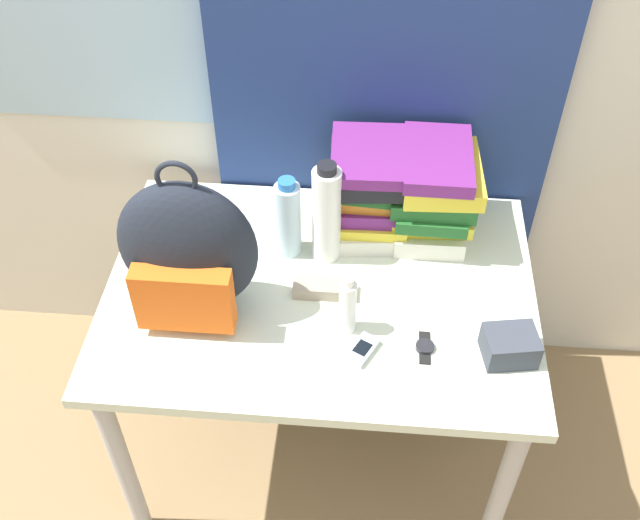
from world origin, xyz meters
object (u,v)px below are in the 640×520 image
Objects in this scene: book_stack_left at (370,190)px; camera_pouch at (510,346)px; sunscreen_bottle at (348,306)px; sports_bottle at (326,214)px; backpack at (188,253)px; wristwatch at (425,347)px; book_stack_center at (434,193)px; sunglasses_case at (323,289)px; cell_phone at (362,350)px; water_bottle at (288,218)px.

book_stack_left is 0.55m from camera_pouch.
sports_bottle is at bearing 105.50° from sunscreen_bottle.
backpack reaches higher than wristwatch.
book_stack_left reaches higher than sunscreen_bottle.
sports_bottle reaches higher than book_stack_left.
backpack is 0.39m from sunscreen_bottle.
book_stack_center is at bearing 87.63° from wristwatch.
sunglasses_case is (-0.07, 0.11, -0.06)m from sunscreen_bottle.
backpack is 4.29× the size of cell_phone.
backpack is 1.48× the size of sports_bottle.
water_bottle is 1.36× the size of sunscreen_bottle.
book_stack_left is 0.91× the size of sports_bottle.
wristwatch is at bearing -31.41° from sunglasses_case.
wristwatch is at bearing -40.53° from water_bottle.
water_bottle is 0.64m from camera_pouch.
sunscreen_bottle is (-0.21, -0.37, -0.05)m from book_stack_center.
sunscreen_bottle is 1.30× the size of camera_pouch.
cell_phone is (0.04, -0.07, -0.07)m from sunscreen_bottle.
wristwatch is (0.26, -0.30, -0.14)m from sports_bottle.
camera_pouch is at bearing -7.68° from sunscreen_bottle.
sunscreen_bottle is (0.07, -0.25, -0.06)m from sports_bottle.
sports_bottle reaches higher than sunglasses_case.
cell_phone is at bearing -57.42° from water_bottle.
backpack is at bearing 170.93° from wristwatch.
wristwatch is (-0.19, 0.00, -0.03)m from camera_pouch.
book_stack_left is at bearing 109.77° from wristwatch.
sunscreen_bottle is 0.39m from camera_pouch.
sports_bottle is at bearing 33.97° from backpack.
backpack is 1.65× the size of book_stack_center.
sunscreen_bottle reaches higher than camera_pouch.
camera_pouch is at bearing -33.90° from sports_bottle.
camera_pouch reaches higher than sunglasses_case.
book_stack_left is 2.01× the size of camera_pouch.
wristwatch is at bearing -92.37° from book_stack_center.
sunglasses_case is (0.10, -0.15, -0.10)m from water_bottle.
sports_bottle is at bearing -4.28° from water_bottle.
book_stack_left is 0.46m from cell_phone.
sports_bottle is 2.90× the size of cell_phone.
book_stack_left reaches higher than sunglasses_case.
book_stack_left is 2.79× the size of wristwatch.
sports_bottle is 0.27m from sunscreen_bottle.
sunglasses_case is at bearing 160.30° from camera_pouch.
sports_bottle is (-0.11, -0.12, 0.01)m from book_stack_left.
camera_pouch reaches higher than cell_phone.
sports_bottle is at bearing 146.10° from camera_pouch.
sunglasses_case is at bearing -55.61° from water_bottle.
sunscreen_bottle is (0.38, -0.04, -0.10)m from backpack.
book_stack_center is 1.53× the size of sunscreen_bottle.
cell_phone is (0.21, -0.33, -0.11)m from water_bottle.
sunglasses_case is 0.30m from wristwatch.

